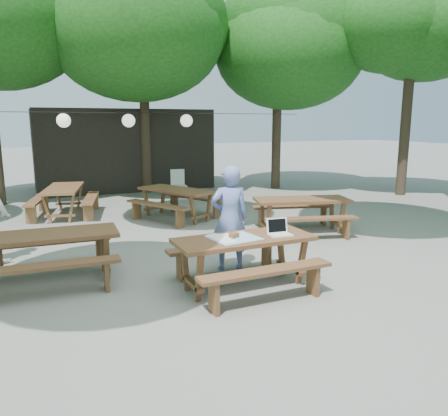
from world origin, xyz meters
TOP-DOWN VIEW (x-y plane):
  - ground at (0.00, 0.00)m, footprint 80.00×80.00m
  - pavilion at (0.50, 10.50)m, footprint 6.00×3.00m
  - main_picnic_table at (0.04, -0.22)m, footprint 2.00×1.58m
  - picnic_table_nw at (-2.51, 1.18)m, footprint 2.04×1.69m
  - picnic_table_ne at (2.62, 2.12)m, footprint 2.27×2.05m
  - picnic_table_far_w at (-1.92, 6.01)m, footprint 1.96×2.20m
  - picnic_table_far_e at (0.60, 4.54)m, footprint 2.27×2.41m
  - woman at (0.19, 0.59)m, footprint 0.70×0.54m
  - plastic_chair at (1.58, 7.33)m, footprint 0.48×0.48m
  - laptop at (0.56, -0.30)m, footprint 0.35×0.29m
  - tabletop_clutter at (-0.13, -0.21)m, footprint 0.72×0.66m
  - paper_lanterns at (-0.19, 6.00)m, footprint 9.00×0.34m

SIDE VIEW (x-z plane):
  - ground at x=0.00m, z-range 0.00..0.00m
  - plastic_chair at x=1.58m, z-range -0.19..0.71m
  - main_picnic_table at x=0.04m, z-range 0.01..0.76m
  - picnic_table_nw at x=-2.51m, z-range 0.01..0.76m
  - picnic_table_ne at x=2.62m, z-range 0.01..0.76m
  - picnic_table_far_w at x=-1.92m, z-range 0.01..0.76m
  - picnic_table_far_e at x=0.60m, z-range 0.01..0.76m
  - tabletop_clutter at x=-0.13m, z-range 0.72..0.80m
  - laptop at x=0.56m, z-range 0.69..0.93m
  - woman at x=0.19m, z-range 0.00..1.70m
  - pavilion at x=0.50m, z-range 0.00..2.80m
  - paper_lanterns at x=-0.19m, z-range 2.21..2.59m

